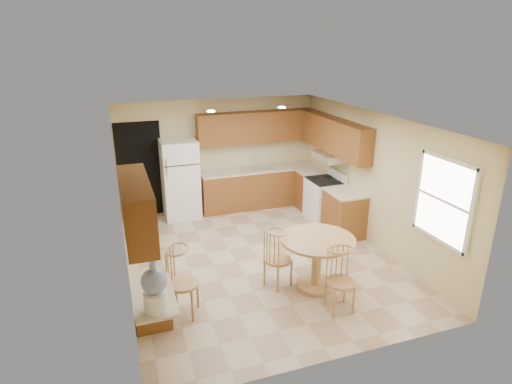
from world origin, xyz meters
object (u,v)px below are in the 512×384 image
object	(u,v)px
stove	(324,199)
dining_table	(317,256)
chair_table_a	(280,255)
chair_desk	(184,279)
chair_table_b	(344,278)
refrigerator	(180,179)
water_crock	(155,289)

from	to	relation	value
stove	dining_table	size ratio (longest dim) A/B	0.95
dining_table	chair_table_a	size ratio (longest dim) A/B	1.21
stove	chair_desk	size ratio (longest dim) A/B	1.06
stove	chair_table_b	world-z (taller)	stove
refrigerator	chair_table_b	size ratio (longest dim) A/B	1.82
refrigerator	water_crock	world-z (taller)	refrigerator
chair_desk	water_crock	xyz separation A→B (m)	(-0.45, -0.82, 0.43)
refrigerator	dining_table	size ratio (longest dim) A/B	1.50
refrigerator	stove	size ratio (longest dim) A/B	1.58
stove	chair_table_a	distance (m)	2.94
stove	chair_table_b	distance (m)	3.38
chair_table_a	chair_desk	world-z (taller)	chair_desk
chair_table_a	water_crock	world-z (taller)	water_crock
chair_desk	refrigerator	bearing A→B (deg)	-164.64
refrigerator	stove	distance (m)	3.15
chair_table_a	water_crock	bearing A→B (deg)	-84.06
dining_table	water_crock	world-z (taller)	water_crock
dining_table	chair_desk	bearing A→B (deg)	-177.08
dining_table	water_crock	distance (m)	2.75
chair_table_b	stove	bearing A→B (deg)	-107.32
refrigerator	water_crock	xyz separation A→B (m)	(-1.05, -4.52, 0.19)
refrigerator	chair_desk	world-z (taller)	refrigerator
refrigerator	chair_table_a	bearing A→B (deg)	-74.59
refrigerator	dining_table	bearing A→B (deg)	-67.38
stove	chair_table_a	bearing A→B (deg)	-131.09
water_crock	stove	bearing A→B (deg)	40.06
refrigerator	water_crock	bearing A→B (deg)	-103.08
chair_table_a	chair_table_b	distance (m)	1.08
chair_table_a	chair_table_b	xyz separation A→B (m)	(0.60, -0.90, -0.01)
stove	dining_table	distance (m)	2.74
chair_table_a	water_crock	size ratio (longest dim) A/B	1.54
refrigerator	chair_table_b	bearing A→B (deg)	-70.35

